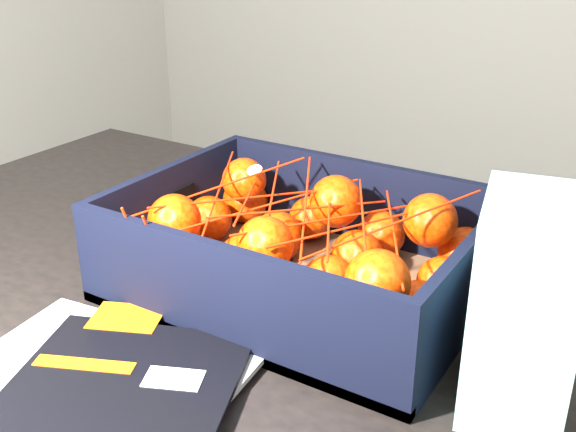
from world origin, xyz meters
The scene contains 6 objects.
table centered at (-0.01, -0.12, 0.65)m, with size 1.20×0.80×0.75m.
magazine_stack centered at (0.03, -0.39, 0.76)m, with size 0.35×0.34×0.02m.
produce_crate centered at (0.09, -0.09, 0.79)m, with size 0.41×0.31×0.12m.
clementine_heap centered at (0.09, -0.09, 0.81)m, with size 0.39×0.29×0.11m.
mesh_net centered at (0.08, -0.10, 0.86)m, with size 0.34×0.27×0.09m.
retail_carton centered at (0.36, -0.16, 0.85)m, with size 0.09×0.13×0.20m, color white.
Camera 1 is at (0.46, -0.72, 1.17)m, focal length 43.10 mm.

